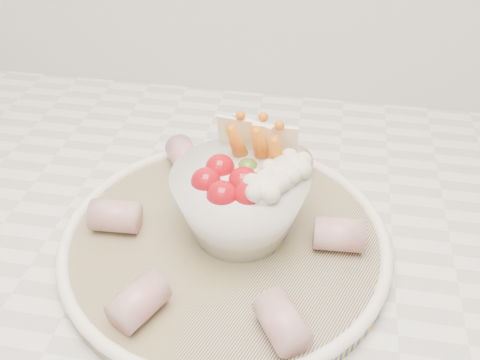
# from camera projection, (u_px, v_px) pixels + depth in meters

# --- Properties ---
(serving_platter) EXTENTS (0.41, 0.41, 0.02)m
(serving_platter) POSITION_uv_depth(u_px,v_px,m) (225.00, 240.00, 0.52)
(serving_platter) COLOR navy
(serving_platter) RESTS_ON kitchen_counter
(veggie_bowl) EXTENTS (0.13, 0.13, 0.11)m
(veggie_bowl) POSITION_uv_depth(u_px,v_px,m) (243.00, 198.00, 0.50)
(veggie_bowl) COLOR silver
(veggie_bowl) RESTS_ON serving_platter
(cured_meat_rolls) EXTENTS (0.26, 0.26, 0.03)m
(cured_meat_rolls) POSITION_uv_depth(u_px,v_px,m) (225.00, 225.00, 0.51)
(cured_meat_rolls) COLOR #A34A53
(cured_meat_rolls) RESTS_ON serving_platter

